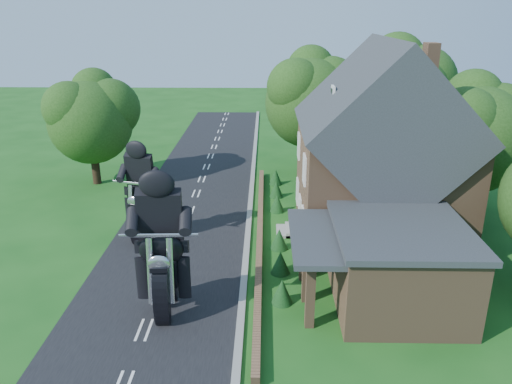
{
  "coord_description": "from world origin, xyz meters",
  "views": [
    {
      "loc": [
        4.58,
        -18.92,
        11.46
      ],
      "look_at": [
        4.11,
        4.75,
        2.8
      ],
      "focal_mm": 35.0,
      "sensor_mm": 36.0,
      "label": 1
    }
  ],
  "objects_px": {
    "garden_wall": "(260,237)",
    "annex": "(395,264)",
    "motorcycle_follow": "(144,225)",
    "motorcycle_lead": "(165,293)",
    "house": "(380,157)"
  },
  "relations": [
    {
      "from": "garden_wall",
      "to": "house",
      "type": "relative_size",
      "value": 2.15
    },
    {
      "from": "house",
      "to": "annex",
      "type": "bearing_deg",
      "value": -95.24
    },
    {
      "from": "annex",
      "to": "motorcycle_follow",
      "type": "xyz_separation_m",
      "value": [
        -11.65,
        5.8,
        -0.96
      ]
    },
    {
      "from": "house",
      "to": "motorcycle_lead",
      "type": "distance_m",
      "value": 13.04
    },
    {
      "from": "annex",
      "to": "motorcycle_follow",
      "type": "bearing_deg",
      "value": 153.55
    },
    {
      "from": "garden_wall",
      "to": "motorcycle_follow",
      "type": "xyz_separation_m",
      "value": [
        -6.08,
        -0.0,
        0.61
      ]
    },
    {
      "from": "garden_wall",
      "to": "annex",
      "type": "relative_size",
      "value": 3.12
    },
    {
      "from": "motorcycle_follow",
      "to": "garden_wall",
      "type": "bearing_deg",
      "value": -164.16
    },
    {
      "from": "motorcycle_lead",
      "to": "motorcycle_follow",
      "type": "height_order",
      "value": "motorcycle_lead"
    },
    {
      "from": "garden_wall",
      "to": "annex",
      "type": "xyz_separation_m",
      "value": [
        5.57,
        -5.8,
        1.57
      ]
    },
    {
      "from": "garden_wall",
      "to": "motorcycle_lead",
      "type": "height_order",
      "value": "motorcycle_lead"
    },
    {
      "from": "motorcycle_follow",
      "to": "motorcycle_lead",
      "type": "bearing_deg",
      "value": 125.39
    },
    {
      "from": "annex",
      "to": "motorcycle_lead",
      "type": "distance_m",
      "value": 9.32
    },
    {
      "from": "annex",
      "to": "motorcycle_follow",
      "type": "relative_size",
      "value": 4.05
    },
    {
      "from": "house",
      "to": "motorcycle_follow",
      "type": "bearing_deg",
      "value": -175.32
    }
  ]
}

